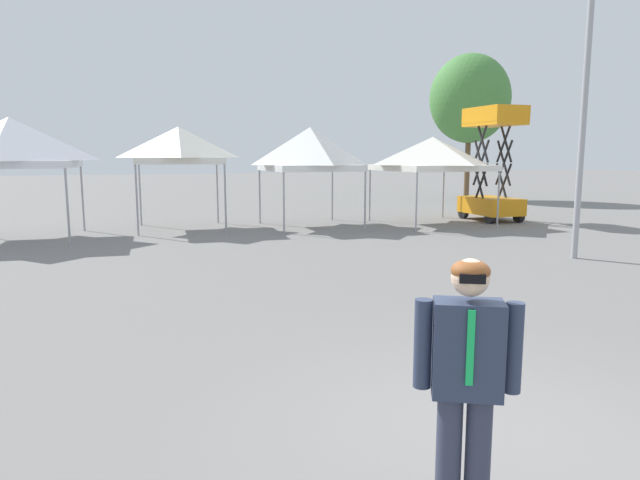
% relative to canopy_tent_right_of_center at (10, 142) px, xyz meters
% --- Properties ---
extents(ground_plane, '(140.00, 140.00, 0.00)m').
position_rel_canopy_tent_right_of_center_xyz_m(ground_plane, '(5.68, -14.07, -2.73)').
color(ground_plane, slate).
extents(canopy_tent_right_of_center, '(3.52, 3.52, 3.42)m').
position_rel_canopy_tent_right_of_center_xyz_m(canopy_tent_right_of_center, '(0.00, 0.00, 0.00)').
color(canopy_tent_right_of_center, '#9E9EA3').
rests_on(canopy_tent_right_of_center, ground).
extents(canopy_tent_behind_left, '(2.91, 2.91, 3.28)m').
position_rel_canopy_tent_right_of_center_xyz_m(canopy_tent_behind_left, '(4.65, 0.94, -0.04)').
color(canopy_tent_behind_left, '#9E9EA3').
rests_on(canopy_tent_behind_left, ground).
extents(canopy_tent_far_left, '(2.99, 2.99, 3.30)m').
position_rel_canopy_tent_right_of_center_xyz_m(canopy_tent_far_left, '(8.83, 0.20, -0.15)').
color(canopy_tent_far_left, '#9E9EA3').
rests_on(canopy_tent_far_left, ground).
extents(canopy_tent_far_right, '(3.49, 3.49, 3.00)m').
position_rel_canopy_tent_right_of_center_xyz_m(canopy_tent_far_right, '(13.02, -0.57, -0.30)').
color(canopy_tent_far_right, '#9E9EA3').
rests_on(canopy_tent_far_right, ground).
extents(scissor_lift, '(1.45, 2.33, 4.09)m').
position_rel_canopy_tent_right_of_center_xyz_m(scissor_lift, '(15.64, -0.38, -1.50)').
color(scissor_lift, black).
rests_on(scissor_lift, ground).
extents(person_foreground, '(0.59, 0.41, 1.78)m').
position_rel_canopy_tent_right_of_center_xyz_m(person_foreground, '(4.76, -15.00, -1.70)').
color(person_foreground, '#33384C').
rests_on(person_foreground, ground).
extents(light_pole_near_lift, '(0.36, 0.36, 9.58)m').
position_rel_canopy_tent_right_of_center_xyz_m(light_pole_near_lift, '(12.74, -7.55, 2.63)').
color(light_pole_near_lift, '#9E9EA3').
rests_on(light_pole_near_lift, ground).
extents(tree_behind_tents_right, '(4.22, 4.22, 7.65)m').
position_rel_canopy_tent_right_of_center_xyz_m(tree_behind_tents_right, '(20.51, 8.44, 2.59)').
color(tree_behind_tents_right, brown).
rests_on(tree_behind_tents_right, ground).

